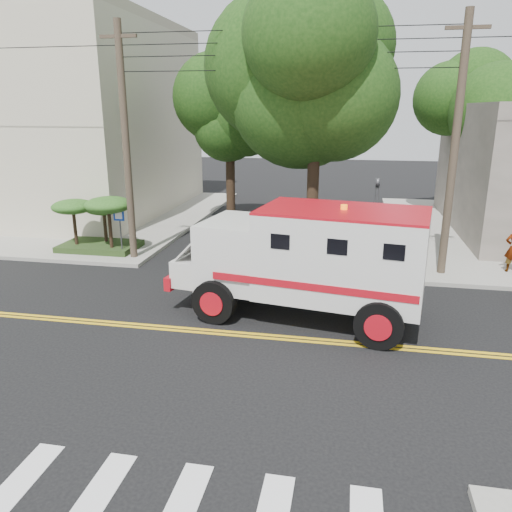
# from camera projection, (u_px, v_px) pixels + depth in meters

# --- Properties ---
(ground) EXTENTS (100.00, 100.00, 0.00)m
(ground) POSITION_uv_depth(u_px,v_px,m) (235.00, 334.00, 13.60)
(ground) COLOR black
(ground) RESTS_ON ground
(sidewalk_nw) EXTENTS (17.00, 17.00, 0.15)m
(sidewalk_nw) POSITION_uv_depth(u_px,v_px,m) (60.00, 214.00, 28.72)
(sidewalk_nw) COLOR gray
(sidewalk_nw) RESTS_ON ground
(building_left) EXTENTS (16.00, 14.00, 10.00)m
(building_left) POSITION_uv_depth(u_px,v_px,m) (34.00, 122.00, 29.06)
(building_left) COLOR beige
(building_left) RESTS_ON sidewalk_nw
(utility_pole_left) EXTENTS (0.28, 0.28, 9.00)m
(utility_pole_left) POSITION_uv_depth(u_px,v_px,m) (126.00, 147.00, 18.98)
(utility_pole_left) COLOR #382D23
(utility_pole_left) RESTS_ON ground
(utility_pole_right) EXTENTS (0.28, 0.28, 9.00)m
(utility_pole_right) POSITION_uv_depth(u_px,v_px,m) (454.00, 151.00, 17.02)
(utility_pole_right) COLOR #382D23
(utility_pole_right) RESTS_ON ground
(tree_main) EXTENTS (6.08, 5.70, 9.85)m
(tree_main) POSITION_uv_depth(u_px,v_px,m) (329.00, 69.00, 17.05)
(tree_main) COLOR black
(tree_main) RESTS_ON ground
(tree_left) EXTENTS (4.48, 4.20, 7.70)m
(tree_left) POSITION_uv_depth(u_px,v_px,m) (235.00, 112.00, 23.56)
(tree_left) COLOR black
(tree_left) RESTS_ON ground
(tree_right) EXTENTS (4.80, 4.50, 8.20)m
(tree_right) POSITION_uv_depth(u_px,v_px,m) (475.00, 105.00, 25.13)
(tree_right) COLOR black
(tree_right) RESTS_ON ground
(traffic_signal) EXTENTS (0.15, 0.18, 3.60)m
(traffic_signal) POSITION_uv_depth(u_px,v_px,m) (375.00, 217.00, 17.56)
(traffic_signal) COLOR #3F3F42
(traffic_signal) RESTS_ON ground
(accessibility_sign) EXTENTS (0.45, 0.10, 2.02)m
(accessibility_sign) POSITION_uv_depth(u_px,v_px,m) (120.00, 226.00, 20.14)
(accessibility_sign) COLOR #3F3F42
(accessibility_sign) RESTS_ON ground
(palm_planter) EXTENTS (3.52, 2.63, 2.36)m
(palm_planter) POSITION_uv_depth(u_px,v_px,m) (97.00, 215.00, 20.71)
(palm_planter) COLOR #1E3314
(palm_planter) RESTS_ON sidewalk_nw
(armored_truck) EXTENTS (7.55, 3.86, 3.29)m
(armored_truck) POSITION_uv_depth(u_px,v_px,m) (309.00, 256.00, 14.19)
(armored_truck) COLOR silver
(armored_truck) RESTS_ON ground
(pedestrian_b) EXTENTS (1.04, 1.04, 1.70)m
(pedestrian_b) POSITION_uv_depth(u_px,v_px,m) (505.00, 237.00, 19.77)
(pedestrian_b) COLOR gray
(pedestrian_b) RESTS_ON sidewalk_ne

